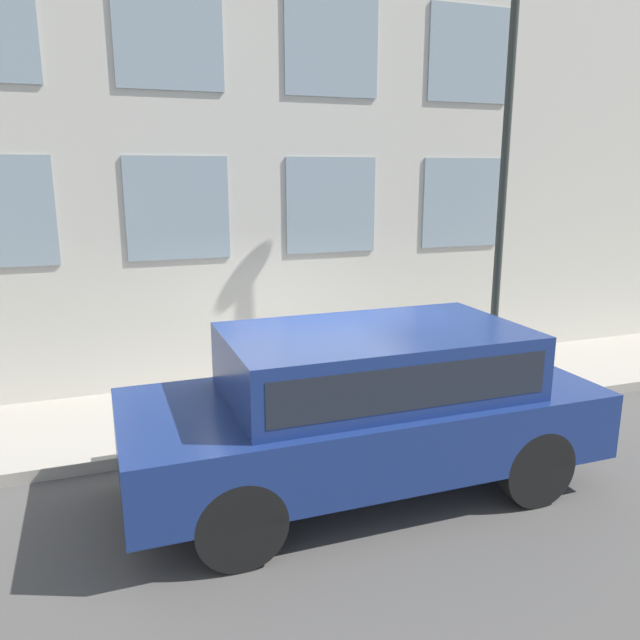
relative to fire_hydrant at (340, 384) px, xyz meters
The scene contains 7 objects.
ground_plane 0.92m from the fire_hydrant, 122.96° to the left, with size 80.00×80.00×0.00m, color #514F4C.
sidewalk 1.09m from the fire_hydrant, 37.94° to the left, with size 2.31×60.00×0.15m.
building_facade 3.87m from the fire_hydrant, 16.11° to the left, with size 0.33×40.00×7.56m.
fire_hydrant is the anchor object (origin of this frame).
person 0.65m from the fire_hydrant, 63.95° to the left, with size 0.32×0.21×1.31m.
parked_truck_navy_near 1.85m from the fire_hydrant, 167.86° to the left, with size 2.05×5.03×1.80m.
street_lamp 4.36m from the fire_hydrant, 81.07° to the right, with size 0.36×0.36×6.16m.
Camera 1 is at (-7.08, 2.40, 3.41)m, focal length 35.00 mm.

